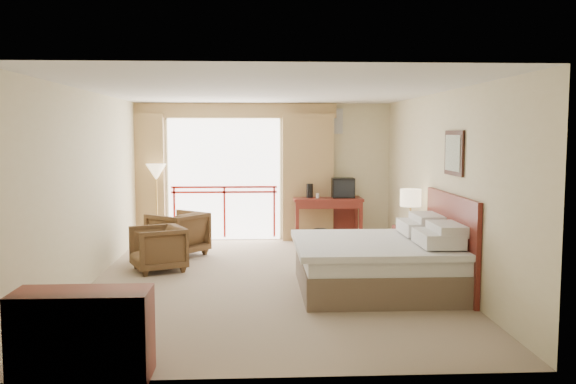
{
  "coord_description": "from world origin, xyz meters",
  "views": [
    {
      "loc": [
        -0.16,
        -8.6,
        2.11
      ],
      "look_at": [
        0.31,
        0.4,
        1.24
      ],
      "focal_mm": 38.0,
      "sensor_mm": 36.0,
      "label": 1
    }
  ],
  "objects": [
    {
      "name": "ceiling",
      "position": [
        0.0,
        0.0,
        2.7
      ],
      "size": [
        7.0,
        7.0,
        0.0
      ],
      "primitive_type": "plane",
      "rotation": [
        3.14,
        0.0,
        0.0
      ],
      "color": "white",
      "rests_on": "wall_back"
    },
    {
      "name": "wall_right",
      "position": [
        2.5,
        0.0,
        1.35
      ],
      "size": [
        0.0,
        7.0,
        7.0
      ],
      "primitive_type": "plane",
      "rotation": [
        1.57,
        0.0,
        -1.57
      ],
      "color": "beige",
      "rests_on": "ground"
    },
    {
      "name": "wastebasket",
      "position": [
        1.04,
        2.67,
        0.16
      ],
      "size": [
        0.3,
        0.3,
        0.32
      ],
      "primitive_type": "cylinder",
      "rotation": [
        0.0,
        0.0,
        -0.18
      ],
      "color": "black",
      "rests_on": "floor"
    },
    {
      "name": "side_table",
      "position": [
        -1.96,
        1.64,
        0.35
      ],
      "size": [
        0.47,
        0.47,
        0.51
      ],
      "rotation": [
        0.0,
        0.0,
        -0.15
      ],
      "color": "black",
      "rests_on": "floor"
    },
    {
      "name": "curtain_right",
      "position": [
        0.85,
        3.35,
        1.25
      ],
      "size": [
        1.0,
        0.26,
        2.5
      ],
      "primitive_type": "cube",
      "color": "#97764C",
      "rests_on": "wall_back"
    },
    {
      "name": "table_lamp",
      "position": [
        2.25,
        0.75,
        1.1
      ],
      "size": [
        0.33,
        0.33,
        0.58
      ],
      "rotation": [
        0.0,
        0.0,
        -0.27
      ],
      "color": "tan",
      "rests_on": "nightstand"
    },
    {
      "name": "balcony_railing",
      "position": [
        -0.8,
        3.46,
        0.81
      ],
      "size": [
        2.09,
        0.03,
        1.02
      ],
      "color": "#A5180E",
      "rests_on": "wall_back"
    },
    {
      "name": "floor",
      "position": [
        0.0,
        0.0,
        0.0
      ],
      "size": [
        7.0,
        7.0,
        0.0
      ],
      "primitive_type": "plane",
      "color": "gray",
      "rests_on": "ground"
    },
    {
      "name": "headboard",
      "position": [
        2.46,
        -0.6,
        0.65
      ],
      "size": [
        0.06,
        2.1,
        1.3
      ],
      "primitive_type": "cube",
      "color": "#5B1A15",
      "rests_on": "wall_right"
    },
    {
      "name": "dresser",
      "position": [
        -1.66,
        -3.44,
        0.39
      ],
      "size": [
        1.16,
        0.49,
        0.77
      ],
      "rotation": [
        0.0,
        0.0,
        -0.08
      ],
      "color": "#5B1A15",
      "rests_on": "floor"
    },
    {
      "name": "balcony_door",
      "position": [
        -0.8,
        3.48,
        1.2
      ],
      "size": [
        2.4,
        0.0,
        2.4
      ],
      "primitive_type": "plane",
      "rotation": [
        1.57,
        0.0,
        0.0
      ],
      "color": "white",
      "rests_on": "wall_back"
    },
    {
      "name": "cup",
      "position": [
        1.02,
        3.04,
        0.91
      ],
      "size": [
        0.07,
        0.07,
        0.09
      ],
      "primitive_type": "cylinder",
      "rotation": [
        0.0,
        0.0,
        -0.12
      ],
      "color": "white",
      "rests_on": "desk"
    },
    {
      "name": "coffee_maker",
      "position": [
        0.87,
        3.09,
        1.0
      ],
      "size": [
        0.15,
        0.15,
        0.28
      ],
      "primitive_type": "cylinder",
      "rotation": [
        0.0,
        0.0,
        -0.15
      ],
      "color": "black",
      "rests_on": "desk"
    },
    {
      "name": "nightstand",
      "position": [
        2.25,
        0.7,
        0.32
      ],
      "size": [
        0.49,
        0.57,
        0.65
      ],
      "primitive_type": "cube",
      "rotation": [
        0.0,
        0.0,
        0.06
      ],
      "color": "#5B1A15",
      "rests_on": "floor"
    },
    {
      "name": "framed_art",
      "position": [
        2.47,
        -0.6,
        1.85
      ],
      "size": [
        0.04,
        0.72,
        0.6
      ],
      "color": "black",
      "rests_on": "wall_right"
    },
    {
      "name": "hvac_vent",
      "position": [
        1.3,
        3.47,
        2.35
      ],
      "size": [
        0.5,
        0.04,
        0.5
      ],
      "primitive_type": "cube",
      "color": "silver",
      "rests_on": "wall_back"
    },
    {
      "name": "floor_lamp",
      "position": [
        -2.08,
        3.13,
        1.32
      ],
      "size": [
        0.39,
        0.39,
        1.53
      ],
      "rotation": [
        0.0,
        0.0,
        0.07
      ],
      "color": "tan",
      "rests_on": "floor"
    },
    {
      "name": "wall_back",
      "position": [
        0.0,
        3.5,
        1.35
      ],
      "size": [
        5.0,
        0.0,
        5.0
      ],
      "primitive_type": "plane",
      "rotation": [
        1.57,
        0.0,
        0.0
      ],
      "color": "beige",
      "rests_on": "ground"
    },
    {
      "name": "armchair_near",
      "position": [
        -1.68,
        0.72,
        0.0
      ],
      "size": [
        1.0,
        0.99,
        0.69
      ],
      "primitive_type": "imported",
      "rotation": [
        0.0,
        0.0,
        -1.15
      ],
      "color": "#49331E",
      "rests_on": "floor"
    },
    {
      "name": "valance",
      "position": [
        -0.8,
        3.38,
        2.55
      ],
      "size": [
        4.4,
        0.22,
        0.28
      ],
      "primitive_type": "cube",
      "color": "#97764C",
      "rests_on": "wall_back"
    },
    {
      "name": "desk",
      "position": [
        1.22,
        3.15,
        0.68
      ],
      "size": [
        1.33,
        0.64,
        0.87
      ],
      "rotation": [
        0.0,
        0.0,
        0.01
      ],
      "color": "#5B1A15",
      "rests_on": "floor"
    },
    {
      "name": "bed",
      "position": [
        1.5,
        -0.6,
        0.38
      ],
      "size": [
        2.13,
        2.06,
        0.97
      ],
      "color": "brown",
      "rests_on": "floor"
    },
    {
      "name": "wall_front",
      "position": [
        0.0,
        -3.5,
        1.35
      ],
      "size": [
        5.0,
        0.0,
        5.0
      ],
      "primitive_type": "plane",
      "rotation": [
        -1.57,
        0.0,
        0.0
      ],
      "color": "beige",
      "rests_on": "ground"
    },
    {
      "name": "phone",
      "position": [
        2.2,
        0.55,
        0.68
      ],
      "size": [
        0.18,
        0.14,
        0.07
      ],
      "primitive_type": "cube",
      "rotation": [
        0.0,
        0.0,
        0.09
      ],
      "color": "black",
      "rests_on": "nightstand"
    },
    {
      "name": "tv",
      "position": [
        1.52,
        3.09,
        1.06
      ],
      "size": [
        0.43,
        0.34,
        0.39
      ],
      "rotation": [
        0.0,
        0.0,
        -0.09
      ],
      "color": "black",
      "rests_on": "desk"
    },
    {
      "name": "wall_left",
      "position": [
        -2.5,
        0.0,
        1.35
      ],
      "size": [
        0.0,
        7.0,
        7.0
      ],
      "primitive_type": "plane",
      "rotation": [
        1.57,
        0.0,
        1.57
      ],
      "color": "beige",
      "rests_on": "ground"
    },
    {
      "name": "book",
      "position": [
        -1.96,
        1.64,
        0.51
      ],
      "size": [
        0.27,
        0.29,
        0.02
      ],
      "primitive_type": "imported",
      "rotation": [
        0.0,
        0.0,
        0.53
      ],
      "color": "white",
      "rests_on": "side_table"
    },
    {
      "name": "curtain_left",
      "position": [
        -2.45,
        3.35,
        1.25
      ],
      "size": [
        1.0,
        0.26,
        2.5
      ],
      "primitive_type": "cube",
      "color": "#97764C",
      "rests_on": "wall_back"
    },
    {
      "name": "armchair_far",
      "position": [
        -1.53,
        1.9,
        0.0
      ],
      "size": [
        1.17,
        1.16,
        0.76
      ],
      "primitive_type": "imported",
      "rotation": [
        0.0,
        0.0,
        -2.24
      ],
      "color": "#49331E",
      "rests_on": "floor"
    }
  ]
}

